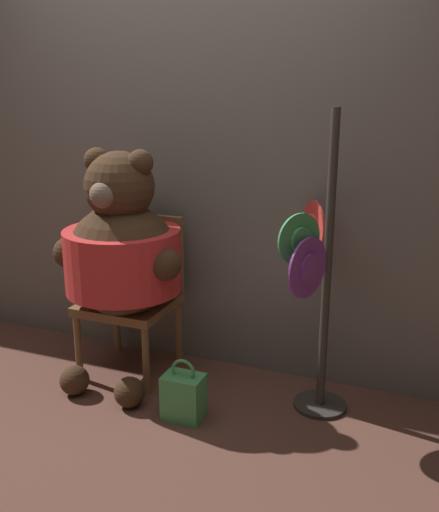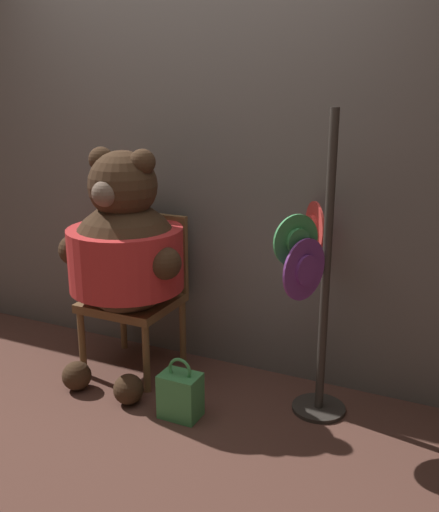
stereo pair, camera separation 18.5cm
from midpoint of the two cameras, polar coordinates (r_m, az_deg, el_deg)
The scene contains 6 objects.
ground_plane at distance 3.11m, azimuth -10.00°, elevation -15.49°, with size 14.00×14.00×0.00m, color brown.
wall_back at distance 3.37m, azimuth -3.96°, elevation 7.82°, with size 8.00×0.10×2.26m.
chair at distance 3.42m, azimuth -9.99°, elevation -3.25°, with size 0.50×0.47×0.92m.
teddy_bear at distance 3.20m, azimuth -11.37°, elevation 0.32°, with size 0.78×0.69×1.33m.
hat_display_rack at distance 2.86m, azimuth 7.76°, elevation -2.29°, with size 0.34×0.58×1.55m.
handbag_on_ground at distance 3.00m, azimuth -5.42°, elevation -13.79°, with size 0.20×0.15×0.33m.
Camera 1 is at (1.36, -2.26, 1.63)m, focal length 40.00 mm.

